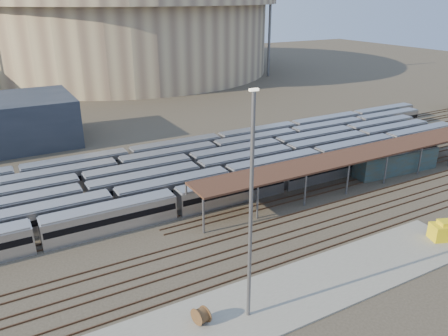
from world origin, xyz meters
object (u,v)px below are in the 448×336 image
teal_boxcar (396,162)px  yellow_equipment (444,232)px  cable_reel_west (201,316)px  yard_light_pole (251,213)px

teal_boxcar → yellow_equipment: bearing=-120.9°
cable_reel_west → teal_boxcar: bearing=20.9°
yard_light_pole → yellow_equipment: bearing=0.1°
teal_boxcar → cable_reel_west: teal_boxcar is taller
teal_boxcar → yard_light_pole: bearing=-151.9°
cable_reel_west → yellow_equipment: yellow_equipment is taller
cable_reel_west → yellow_equipment: 34.62m
cable_reel_west → yard_light_pole: (4.63, -1.20, 10.51)m
cable_reel_west → yellow_equipment: (34.60, -1.14, 0.17)m
teal_boxcar → yard_light_pole: 48.68m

